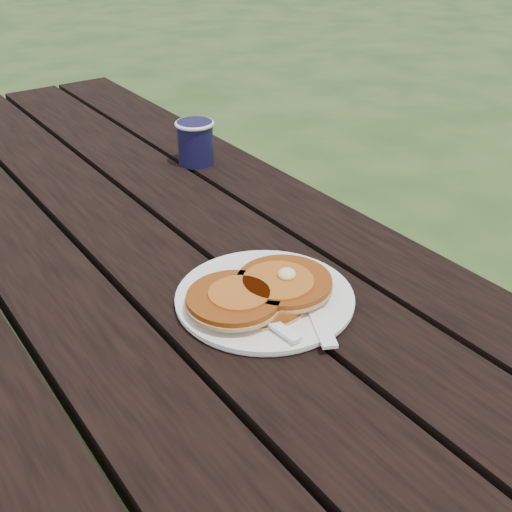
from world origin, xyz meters
TOP-DOWN VIEW (x-y plane):
  - picnic_table at (0.00, 0.00)m, footprint 1.36×1.80m
  - plate at (0.07, -0.32)m, footprint 0.28×0.28m
  - pancake_stack at (0.06, -0.33)m, footprint 0.21×0.14m
  - knife at (0.11, -0.38)m, footprint 0.10×0.17m
  - fork at (0.04, -0.38)m, footprint 0.04×0.16m
  - coffee_cup at (0.26, 0.17)m, footprint 0.08×0.08m

SIDE VIEW (x-z plane):
  - picnic_table at x=0.00m, z-range -0.01..0.74m
  - plate at x=0.07m, z-range 0.75..0.76m
  - knife at x=0.11m, z-range 0.76..0.76m
  - fork at x=0.04m, z-range 0.77..0.77m
  - pancake_stack at x=0.06m, z-range 0.76..0.79m
  - coffee_cup at x=0.26m, z-range 0.76..0.85m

